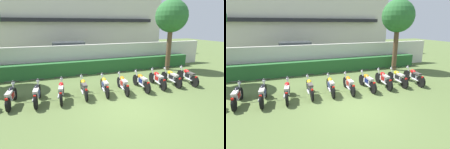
% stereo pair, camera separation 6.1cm
% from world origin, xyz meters
% --- Properties ---
extents(ground, '(60.00, 60.00, 0.00)m').
position_xyz_m(ground, '(0.00, 0.00, 0.00)').
color(ground, '#566B38').
extents(building, '(20.37, 6.50, 7.19)m').
position_xyz_m(building, '(0.00, 16.24, 3.59)').
color(building, beige).
rests_on(building, ground).
extents(compound_wall, '(19.35, 0.30, 1.96)m').
position_xyz_m(compound_wall, '(0.00, 6.65, 0.98)').
color(compound_wall, silver).
rests_on(compound_wall, ground).
extents(hedge_row, '(15.48, 0.70, 0.94)m').
position_xyz_m(hedge_row, '(0.00, 5.95, 0.47)').
color(hedge_row, '#28602D').
rests_on(hedge_row, ground).
extents(parked_car, '(4.62, 2.33, 1.89)m').
position_xyz_m(parked_car, '(-1.14, 9.95, 0.94)').
color(parked_car, silver).
rests_on(parked_car, ground).
extents(tree_far_side, '(2.29, 2.29, 5.09)m').
position_xyz_m(tree_far_side, '(5.50, 5.01, 3.88)').
color(tree_far_side, brown).
rests_on(tree_far_side, ground).
extents(motorcycle_in_row_0, '(0.60, 1.80, 0.94)m').
position_xyz_m(motorcycle_in_row_0, '(-4.67, 2.00, 0.44)').
color(motorcycle_in_row_0, black).
rests_on(motorcycle_in_row_0, ground).
extents(motorcycle_in_row_1, '(0.60, 1.87, 0.98)m').
position_xyz_m(motorcycle_in_row_1, '(-3.62, 1.87, 0.46)').
color(motorcycle_in_row_1, black).
rests_on(motorcycle_in_row_1, ground).
extents(motorcycle_in_row_2, '(0.60, 1.89, 0.97)m').
position_xyz_m(motorcycle_in_row_2, '(-2.59, 1.86, 0.45)').
color(motorcycle_in_row_2, black).
rests_on(motorcycle_in_row_2, ground).
extents(motorcycle_in_row_3, '(0.60, 1.91, 0.95)m').
position_xyz_m(motorcycle_in_row_3, '(-1.54, 2.00, 0.44)').
color(motorcycle_in_row_3, black).
rests_on(motorcycle_in_row_3, ground).
extents(motorcycle_in_row_4, '(0.60, 1.82, 0.95)m').
position_xyz_m(motorcycle_in_row_4, '(-0.50, 1.94, 0.45)').
color(motorcycle_in_row_4, black).
rests_on(motorcycle_in_row_4, ground).
extents(motorcycle_in_row_5, '(0.60, 1.91, 0.94)m').
position_xyz_m(motorcycle_in_row_5, '(0.48, 1.91, 0.44)').
color(motorcycle_in_row_5, black).
rests_on(motorcycle_in_row_5, ground).
extents(motorcycle_in_row_6, '(0.60, 1.95, 0.97)m').
position_xyz_m(motorcycle_in_row_6, '(1.53, 1.89, 0.45)').
color(motorcycle_in_row_6, black).
rests_on(motorcycle_in_row_6, ground).
extents(motorcycle_in_row_7, '(0.60, 1.96, 0.97)m').
position_xyz_m(motorcycle_in_row_7, '(2.59, 1.97, 0.45)').
color(motorcycle_in_row_7, black).
rests_on(motorcycle_in_row_7, ground).
extents(motorcycle_in_row_8, '(0.60, 1.93, 0.95)m').
position_xyz_m(motorcycle_in_row_8, '(3.53, 1.99, 0.44)').
color(motorcycle_in_row_8, black).
rests_on(motorcycle_in_row_8, ground).
extents(motorcycle_in_row_9, '(0.60, 1.95, 0.98)m').
position_xyz_m(motorcycle_in_row_9, '(4.57, 1.84, 0.46)').
color(motorcycle_in_row_9, black).
rests_on(motorcycle_in_row_9, ground).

